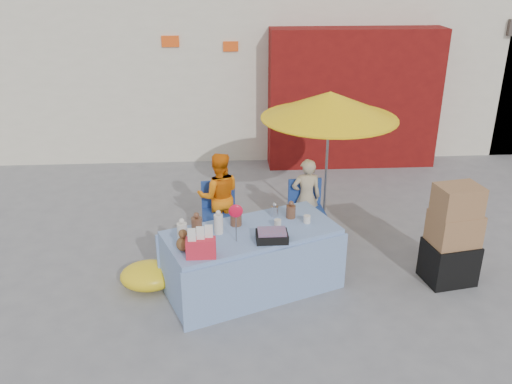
{
  "coord_description": "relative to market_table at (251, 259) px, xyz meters",
  "views": [
    {
      "loc": [
        -0.27,
        -5.74,
        3.77
      ],
      "look_at": [
        0.13,
        0.6,
        1.0
      ],
      "focal_mm": 38.0,
      "sensor_mm": 36.0,
      "label": 1
    }
  ],
  "objects": [
    {
      "name": "market_table",
      "position": [
        0.0,
        0.0,
        0.0
      ],
      "size": [
        2.29,
        1.67,
        1.26
      ],
      "rotation": [
        0.0,
        0.0,
        0.38
      ],
      "color": "#84A0D3",
      "rests_on": "ground"
    },
    {
      "name": "chair_right",
      "position": [
        0.87,
        1.25,
        -0.15
      ],
      "size": [
        0.51,
        0.5,
        0.85
      ],
      "rotation": [
        0.0,
        0.0,
        0.06
      ],
      "color": "navy",
      "rests_on": "ground"
    },
    {
      "name": "tarp_bundle",
      "position": [
        -1.26,
        0.11,
        -0.25
      ],
      "size": [
        0.73,
        0.59,
        0.32
      ],
      "primitive_type": "ellipsoid",
      "rotation": [
        0.0,
        0.0,
        0.04
      ],
      "color": "yellow",
      "rests_on": "ground"
    },
    {
      "name": "vendor_orange",
      "position": [
        -0.38,
        1.38,
        0.23
      ],
      "size": [
        0.66,
        0.53,
        1.29
      ],
      "primitive_type": "imported",
      "rotation": [
        0.0,
        0.0,
        3.21
      ],
      "color": "orange",
      "rests_on": "ground"
    },
    {
      "name": "chair_left",
      "position": [
        -0.38,
        1.25,
        -0.15
      ],
      "size": [
        0.51,
        0.5,
        0.85
      ],
      "rotation": [
        0.0,
        0.0,
        0.06
      ],
      "color": "navy",
      "rests_on": "ground"
    },
    {
      "name": "box_stack",
      "position": [
        2.48,
        0.03,
        0.19
      ],
      "size": [
        0.66,
        0.58,
        1.3
      ],
      "rotation": [
        0.0,
        0.0,
        0.18
      ],
      "color": "black",
      "rests_on": "ground"
    },
    {
      "name": "vendor_beige",
      "position": [
        0.87,
        1.38,
        0.18
      ],
      "size": [
        0.45,
        0.31,
        1.17
      ],
      "primitive_type": "imported",
      "rotation": [
        0.0,
        0.0,
        3.21
      ],
      "color": "tan",
      "rests_on": "ground"
    },
    {
      "name": "ground",
      "position": [
        -0.02,
        0.08,
        -0.41
      ],
      "size": [
        80.0,
        80.0,
        0.0
      ],
      "primitive_type": "plane",
      "color": "slate",
      "rests_on": "ground"
    },
    {
      "name": "umbrella",
      "position": [
        1.17,
        1.53,
        1.48
      ],
      "size": [
        1.9,
        1.9,
        2.09
      ],
      "color": "gray",
      "rests_on": "ground"
    }
  ]
}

